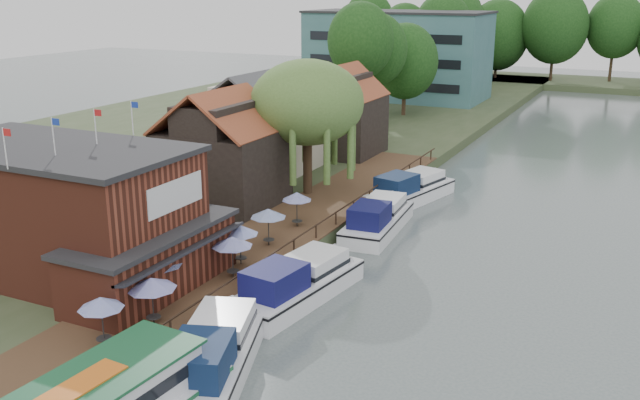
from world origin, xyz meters
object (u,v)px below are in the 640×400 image
at_px(cottage_b, 257,122).
at_px(umbrella_6, 297,209).
at_px(cottage_c, 342,110).
at_px(umbrella_4, 240,245).
at_px(umbrella_0, 102,322).
at_px(cruiser_1, 297,278).
at_px(cottage_a, 221,148).
at_px(umbrella_3, 233,257).
at_px(cruiser_0, 213,348).
at_px(umbrella_1, 153,301).
at_px(umbrella_5, 268,227).
at_px(hotel_block, 397,54).
at_px(willow, 307,128).
at_px(cruiser_3, 411,186).
at_px(cruiser_2, 378,215).
at_px(umbrella_2, 162,277).
at_px(pub, 83,214).

bearing_deg(cottage_b, umbrella_6, -49.89).
height_order(cottage_c, umbrella_4, cottage_c).
distance_m(umbrella_0, cruiser_1, 11.19).
bearing_deg(cottage_a, umbrella_3, -54.38).
height_order(cottage_c, cruiser_0, cottage_c).
distance_m(cottage_b, umbrella_1, 30.55).
bearing_deg(umbrella_5, umbrella_1, -87.55).
bearing_deg(hotel_block, umbrella_3, -77.16).
distance_m(willow, cruiser_3, 9.69).
distance_m(willow, cruiser_1, 18.06).
relative_size(hotel_block, cottage_b, 2.65).
relative_size(cruiser_0, cruiser_2, 1.04).
xyz_separation_m(umbrella_5, cruiser_0, (4.60, -12.83, -0.98)).
relative_size(cottage_c, willow, 0.82).
xyz_separation_m(cottage_c, umbrella_5, (6.66, -25.50, -2.96)).
distance_m(willow, umbrella_5, 12.56).
relative_size(umbrella_4, cruiser_2, 0.23).
height_order(umbrella_2, umbrella_3, same).
bearing_deg(cottage_c, cruiser_2, -58.26).
bearing_deg(cottage_a, willow, 48.01).
height_order(cruiser_0, cruiser_3, cruiser_0).
xyz_separation_m(cottage_a, willow, (4.50, 5.00, 0.96)).
relative_size(umbrella_3, cruiser_2, 0.23).
bearing_deg(umbrella_6, umbrella_3, -84.32).
bearing_deg(umbrella_2, cruiser_2, 74.46).
distance_m(hotel_block, cruiser_3, 49.91).
distance_m(umbrella_2, umbrella_6, 13.30).
xyz_separation_m(cottage_a, cruiser_1, (11.90, -10.72, -3.95)).
bearing_deg(umbrella_4, willow, 102.33).
height_order(hotel_block, umbrella_1, hotel_block).
xyz_separation_m(umbrella_3, umbrella_4, (-0.69, 1.89, 0.00)).
bearing_deg(umbrella_1, cottage_b, 111.53).
relative_size(cruiser_0, cruiser_3, 1.03).
height_order(pub, cruiser_2, pub).
bearing_deg(umbrella_0, cottage_c, 99.30).
bearing_deg(cottage_a, cruiser_1, -42.02).
bearing_deg(umbrella_4, cottage_b, 118.39).
relative_size(cottage_c, cruiser_1, 0.80).
bearing_deg(hotel_block, umbrella_1, -78.46).
xyz_separation_m(umbrella_4, umbrella_5, (-0.10, 3.40, 0.00)).
height_order(cottage_c, umbrella_3, cottage_c).
height_order(hotel_block, cottage_b, hotel_block).
bearing_deg(umbrella_3, cruiser_3, 82.70).
height_order(umbrella_1, umbrella_4, same).
height_order(pub, cottage_c, cottage_c).
relative_size(umbrella_1, umbrella_3, 1.01).
xyz_separation_m(cottage_b, cottage_c, (4.00, 9.00, 0.00)).
height_order(hotel_block, willow, hotel_block).
bearing_deg(cottage_b, pub, -80.91).
height_order(cottage_a, cottage_b, same).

